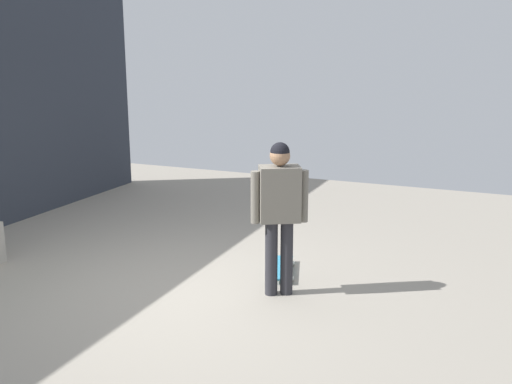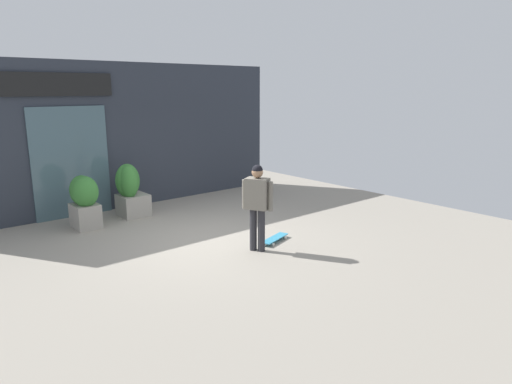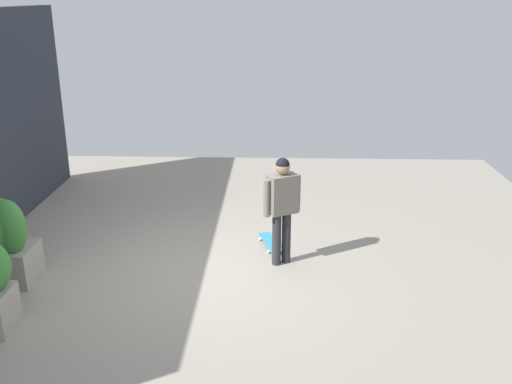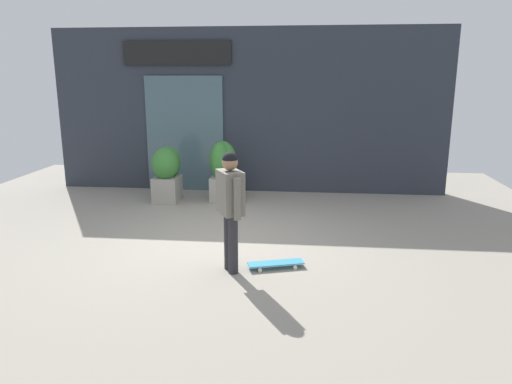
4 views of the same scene
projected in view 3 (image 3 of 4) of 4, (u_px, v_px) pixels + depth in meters
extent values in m
plane|color=gray|center=(201.00, 272.00, 8.07)|extent=(12.00, 12.00, 0.00)
cylinder|color=#28282D|center=(277.00, 239.00, 8.18)|extent=(0.13, 0.13, 0.80)
cylinder|color=#28282D|center=(286.00, 237.00, 8.25)|extent=(0.13, 0.13, 0.80)
cube|color=#6B665B|center=(282.00, 194.00, 7.99)|extent=(0.42, 0.48, 0.56)
cylinder|color=#6B665B|center=(267.00, 198.00, 7.90)|extent=(0.09, 0.09, 0.54)
cylinder|color=#6B665B|center=(297.00, 193.00, 8.11)|extent=(0.09, 0.09, 0.54)
sphere|color=#997051|center=(283.00, 167.00, 7.86)|extent=(0.21, 0.21, 0.21)
sphere|color=black|center=(283.00, 165.00, 7.85)|extent=(0.20, 0.20, 0.20)
cube|color=teal|center=(271.00, 242.00, 8.88)|extent=(0.78, 0.41, 0.02)
cylinder|color=silver|center=(260.00, 239.00, 9.09)|extent=(0.06, 0.04, 0.05)
cylinder|color=silver|center=(273.00, 238.00, 9.14)|extent=(0.06, 0.04, 0.05)
cylinder|color=silver|center=(268.00, 252.00, 8.65)|extent=(0.06, 0.04, 0.05)
cylinder|color=silver|center=(282.00, 250.00, 8.70)|extent=(0.06, 0.04, 0.05)
cube|color=gray|center=(12.00, 264.00, 7.76)|extent=(0.63, 0.63, 0.50)
ellipsoid|color=#387A33|center=(8.00, 228.00, 7.46)|extent=(0.40, 0.48, 0.78)
ellipsoid|color=#387A33|center=(0.00, 226.00, 7.49)|extent=(0.56, 0.51, 0.79)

